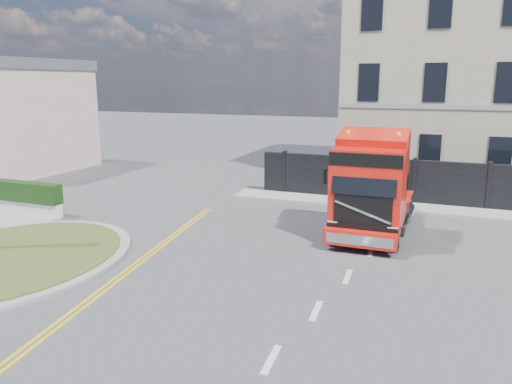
% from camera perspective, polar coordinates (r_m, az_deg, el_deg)
% --- Properties ---
extents(ground, '(120.00, 120.00, 0.00)m').
position_cam_1_polar(ground, '(15.58, -0.09, -7.64)').
color(ground, '#424244').
rests_on(ground, ground).
extents(traffic_island, '(6.80, 6.80, 0.17)m').
position_cam_1_polar(traffic_island, '(17.11, -26.71, -6.88)').
color(traffic_island, gray).
rests_on(traffic_island, ground).
extents(seaside_bldg_pink, '(8.00, 8.00, 6.00)m').
position_cam_1_polar(seaside_bldg_pink, '(34.03, -27.13, 7.23)').
color(seaside_bldg_pink, beige).
rests_on(seaside_bldg_pink, ground).
extents(hoarding_fence, '(18.80, 0.25, 2.00)m').
position_cam_1_polar(hoarding_fence, '(23.07, 23.91, 0.55)').
color(hoarding_fence, black).
rests_on(hoarding_fence, ground).
extents(georgian_building, '(12.30, 10.30, 12.80)m').
position_cam_1_polar(georgian_building, '(30.12, 23.13, 12.37)').
color(georgian_building, '#B7AB92').
rests_on(georgian_building, ground).
extents(pavement_far, '(20.00, 1.60, 0.12)m').
position_cam_1_polar(pavement_far, '(22.37, 22.37, -2.14)').
color(pavement_far, gray).
rests_on(pavement_far, ground).
extents(truck, '(2.32, 6.13, 3.67)m').
position_cam_1_polar(truck, '(17.81, 13.06, 0.13)').
color(truck, black).
rests_on(truck, ground).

